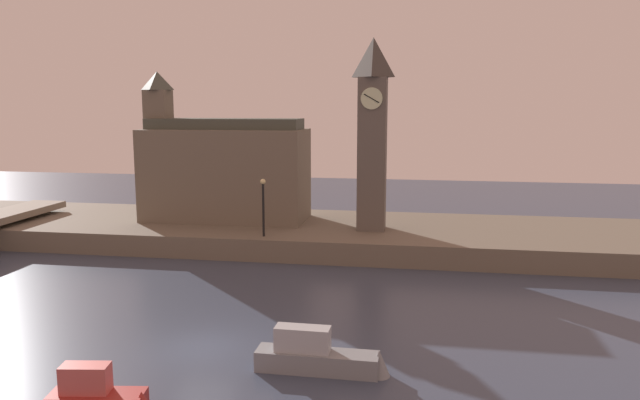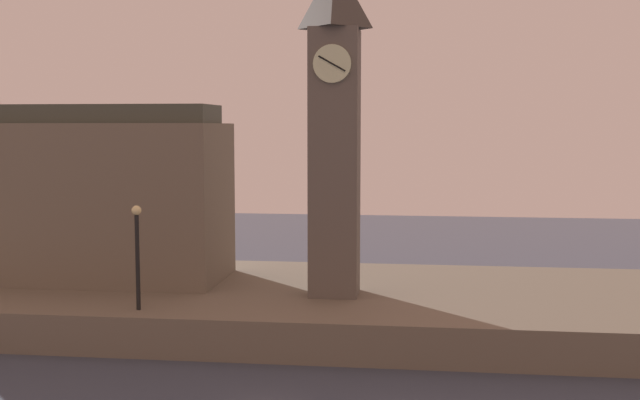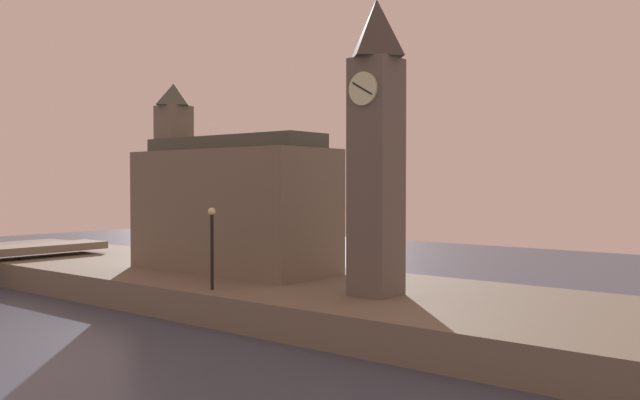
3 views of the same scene
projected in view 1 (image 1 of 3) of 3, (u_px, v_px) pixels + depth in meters
name	position (u px, v px, depth m)	size (l,w,h in m)	color
ground_plane	(203.00, 347.00, 25.94)	(120.00, 120.00, 0.00)	#384256
far_embankment	(298.00, 233.00, 45.30)	(70.00, 12.00, 1.50)	#6B6051
clock_tower	(372.00, 132.00, 41.98)	(2.11, 2.17, 13.22)	#5B544C
parliament_hall	(221.00, 170.00, 46.30)	(12.34, 5.22, 11.20)	#6B6051
streetlamp	(263.00, 201.00, 40.35)	(0.36, 0.36, 3.88)	black
boat_dinghy_red	(102.00, 394.00, 20.74)	(3.85, 1.53, 1.62)	maroon
boat_cruiser_grey	(324.00, 357.00, 23.49)	(5.29, 1.16, 1.93)	gray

